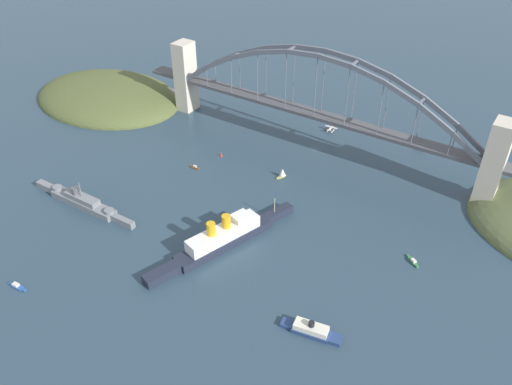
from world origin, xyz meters
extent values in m
plane|color=#283D4C|center=(0.00, 0.00, 0.00)|extent=(1400.00, 1400.00, 0.00)
cube|color=beige|center=(-119.95, 0.00, 28.57)|extent=(12.50, 15.54, 57.14)
cube|color=beige|center=(119.95, 0.00, 28.57)|extent=(12.50, 15.54, 57.14)
cube|color=#47474C|center=(0.00, 0.00, 28.07)|extent=(227.41, 12.51, 2.40)
cube|color=#47474C|center=(138.20, 0.00, 28.07)|extent=(24.00, 12.51, 2.40)
cube|color=slate|center=(-105.15, -5.63, 36.17)|extent=(25.19, 1.80, 18.83)
cube|color=slate|center=(-81.78, -5.63, 50.58)|extent=(24.89, 1.80, 15.42)
cube|color=slate|center=(-58.41, -5.63, 61.38)|extent=(24.52, 1.80, 11.99)
cube|color=slate|center=(-35.05, -5.63, 68.58)|extent=(24.09, 1.80, 8.52)
cube|color=slate|center=(-11.68, -5.63, 72.18)|extent=(23.61, 1.80, 4.99)
cube|color=slate|center=(11.68, -5.63, 72.18)|extent=(23.61, 1.80, 4.99)
cube|color=slate|center=(35.05, -5.63, 68.58)|extent=(24.09, 1.80, 8.52)
cube|color=slate|center=(58.41, -5.63, 61.38)|extent=(24.52, 1.80, 11.99)
cube|color=slate|center=(81.78, -5.63, 50.58)|extent=(24.89, 1.80, 15.42)
cube|color=slate|center=(105.15, -5.63, 36.17)|extent=(25.19, 1.80, 18.83)
cube|color=slate|center=(-105.15, 5.63, 36.17)|extent=(25.19, 1.80, 18.83)
cube|color=slate|center=(-81.78, 5.63, 50.58)|extent=(24.89, 1.80, 15.42)
cube|color=slate|center=(-58.41, 5.63, 61.38)|extent=(24.52, 1.80, 11.99)
cube|color=slate|center=(-35.05, 5.63, 68.58)|extent=(24.09, 1.80, 8.52)
cube|color=slate|center=(-11.68, 5.63, 72.18)|extent=(23.61, 1.80, 4.99)
cube|color=slate|center=(11.68, 5.63, 72.18)|extent=(23.61, 1.80, 4.99)
cube|color=slate|center=(35.05, 5.63, 68.58)|extent=(24.09, 1.80, 8.52)
cube|color=slate|center=(58.41, 5.63, 61.38)|extent=(24.52, 1.80, 11.99)
cube|color=slate|center=(81.78, 5.63, 50.58)|extent=(24.89, 1.80, 15.42)
cube|color=slate|center=(105.15, 5.63, 36.17)|extent=(25.19, 1.80, 18.83)
cube|color=slate|center=(-116.83, 0.00, 28.07)|extent=(1.40, 11.26, 1.40)
cube|color=slate|center=(-70.10, 0.00, 56.88)|extent=(1.40, 11.26, 1.40)
cube|color=slate|center=(-23.37, 0.00, 71.28)|extent=(1.40, 11.26, 1.40)
cube|color=slate|center=(23.37, 0.00, 71.28)|extent=(1.40, 11.26, 1.40)
cube|color=slate|center=(70.10, 0.00, 56.88)|extent=(1.40, 11.26, 1.40)
cube|color=slate|center=(116.83, 0.00, 28.07)|extent=(1.40, 11.26, 1.40)
cylinder|color=slate|center=(-93.46, -5.63, 36.77)|extent=(0.56, 0.56, 15.00)
cylinder|color=slate|center=(-93.46, 5.63, 36.77)|extent=(0.56, 0.56, 15.00)
cylinder|color=slate|center=(-70.10, -5.63, 43.07)|extent=(0.56, 0.56, 27.61)
cylinder|color=slate|center=(-70.10, 5.63, 43.07)|extent=(0.56, 0.56, 27.61)
cylinder|color=slate|center=(-46.73, -5.63, 47.58)|extent=(0.56, 0.56, 36.61)
cylinder|color=slate|center=(-46.73, 5.63, 47.58)|extent=(0.56, 0.56, 36.61)
cylinder|color=slate|center=(-23.37, -5.63, 50.28)|extent=(0.56, 0.56, 42.01)
cylinder|color=slate|center=(-23.37, 5.63, 50.28)|extent=(0.56, 0.56, 42.01)
cylinder|color=slate|center=(0.00, -5.63, 51.18)|extent=(0.56, 0.56, 43.81)
cylinder|color=slate|center=(0.00, 5.63, 51.18)|extent=(0.56, 0.56, 43.81)
cylinder|color=slate|center=(23.37, -5.63, 50.28)|extent=(0.56, 0.56, 42.01)
cylinder|color=slate|center=(23.37, 5.63, 50.28)|extent=(0.56, 0.56, 42.01)
cylinder|color=slate|center=(46.73, -5.63, 47.58)|extent=(0.56, 0.56, 36.61)
cylinder|color=slate|center=(46.73, 5.63, 47.58)|extent=(0.56, 0.56, 36.61)
cylinder|color=slate|center=(70.10, -5.63, 43.07)|extent=(0.56, 0.56, 27.61)
cylinder|color=slate|center=(70.10, 5.63, 43.07)|extent=(0.56, 0.56, 27.61)
cylinder|color=slate|center=(93.46, -5.63, 36.77)|extent=(0.56, 0.56, 15.00)
cylinder|color=slate|center=(93.46, 5.63, 36.77)|extent=(0.56, 0.56, 15.00)
ellipsoid|color=#4C562D|center=(190.54, 23.49, 0.00)|extent=(137.01, 102.67, 29.28)
ellipsoid|color=#756B5B|center=(159.71, -4.75, 0.00)|extent=(47.95, 30.80, 16.10)
cube|color=#1E2333|center=(-6.58, 122.93, 2.53)|extent=(29.02, 61.80, 5.05)
cube|color=#1E2333|center=(-18.72, 83.98, 2.53)|extent=(12.01, 21.33, 5.05)
cube|color=#1E2333|center=(5.56, 161.89, 2.53)|extent=(13.20, 21.70, 5.05)
cube|color=white|center=(-6.58, 122.93, 8.71)|extent=(22.84, 46.69, 7.32)
cube|color=white|center=(-10.34, 110.88, 13.98)|extent=(11.11, 12.17, 3.20)
cylinder|color=gold|center=(-7.26, 120.74, 16.20)|extent=(5.09, 5.09, 7.64)
cylinder|color=gold|center=(-4.19, 130.60, 16.20)|extent=(5.09, 5.09, 7.64)
cylinder|color=tan|center=(-17.96, 86.41, 10.05)|extent=(0.50, 0.50, 10.00)
cube|color=slate|center=(88.78, 141.47, 2.19)|extent=(50.44, 9.28, 4.38)
cube|color=slate|center=(55.26, 140.87, 2.19)|extent=(16.83, 4.07, 4.38)
cube|color=slate|center=(122.31, 142.07, 2.19)|extent=(16.84, 4.83, 4.38)
cube|color=slate|center=(88.78, 141.47, 6.20)|extent=(25.26, 7.15, 3.62)
cylinder|color=slate|center=(65.74, 141.06, 5.48)|extent=(5.87, 5.87, 2.20)
cylinder|color=slate|center=(111.83, 141.88, 5.48)|extent=(5.87, 5.87, 2.20)
cylinder|color=slate|center=(88.78, 141.47, 13.01)|extent=(0.60, 0.60, 10.00)
cylinder|color=#4C4C51|center=(93.81, 141.56, 10.21)|extent=(4.61, 4.61, 4.40)
cube|color=navy|center=(-77.72, 150.94, 1.03)|extent=(18.85, 10.44, 2.05)
cube|color=navy|center=(-66.04, 153.07, 1.03)|extent=(6.77, 6.14, 2.05)
cube|color=navy|center=(-89.41, 148.82, 1.03)|extent=(6.95, 7.16, 2.05)
cube|color=beige|center=(-77.72, 150.94, 3.52)|extent=(17.19, 9.09, 2.94)
cylinder|color=black|center=(-77.72, 150.94, 6.19)|extent=(2.95, 2.95, 2.40)
cylinder|color=#B7B7B2|center=(3.73, -30.34, 0.45)|extent=(1.07, 5.62, 0.90)
cylinder|color=#B7B7B2|center=(0.21, -30.45, 0.45)|extent=(1.07, 5.62, 0.90)
cylinder|color=maroon|center=(3.73, -30.34, 1.43)|extent=(0.14, 0.14, 1.07)
cylinder|color=maroon|center=(0.21, -30.45, 1.43)|extent=(0.14, 0.14, 1.07)
ellipsoid|color=silver|center=(1.97, -30.39, 2.67)|extent=(1.63, 7.74, 1.41)
cylinder|color=maroon|center=(2.07, -33.86, 2.67)|extent=(1.36, 0.84, 1.34)
cube|color=silver|center=(2.00, -31.36, 3.27)|extent=(10.05, 2.00, 0.20)
cube|color=silver|center=(1.87, -27.01, 2.81)|extent=(3.83, 1.21, 0.12)
cube|color=maroon|center=(1.87, -27.01, 4.13)|extent=(0.15, 1.10, 1.50)
cylinder|color=#B7B7B2|center=(-63.72, -45.58, 0.45)|extent=(5.62, 3.75, 0.90)
cylinder|color=#B7B7B2|center=(-65.45, -42.56, 0.45)|extent=(5.62, 3.75, 0.90)
cylinder|color=black|center=(-63.72, -45.58, 1.56)|extent=(0.14, 0.14, 1.32)
cylinder|color=black|center=(-65.45, -42.56, 1.56)|extent=(0.14, 0.14, 1.32)
ellipsoid|color=#B21E19|center=(-64.59, -44.07, 2.97)|extent=(7.37, 5.10, 1.49)
cylinder|color=black|center=(-67.57, -45.79, 2.97)|extent=(1.40, 1.62, 1.41)
cube|color=#B21E19|center=(-65.41, -44.55, 3.60)|extent=(7.40, 11.15, 0.20)
cube|color=#B21E19|center=(-61.67, -42.40, 3.12)|extent=(3.21, 4.46, 0.12)
cube|color=black|center=(-61.67, -42.40, 4.46)|extent=(1.01, 0.65, 1.50)
cube|color=#2D6B3D|center=(-101.73, 77.59, 0.56)|extent=(6.42, 5.72, 1.13)
cube|color=#2D6B3D|center=(-98.44, 75.07, 0.56)|extent=(2.46, 2.32, 1.13)
cube|color=#2D6B3D|center=(-105.03, 80.12, 0.56)|extent=(2.62, 2.54, 1.13)
cube|color=beige|center=(-102.35, 78.07, 1.69)|extent=(3.65, 3.44, 1.12)
cube|color=#234C8C|center=(63.99, 208.43, 0.48)|extent=(7.36, 3.43, 0.95)
cube|color=#234C8C|center=(59.24, 208.05, 0.48)|extent=(2.50, 1.76, 0.95)
cube|color=#234C8C|center=(68.75, 208.81, 0.48)|extent=(2.53, 2.08, 0.95)
cube|color=beige|center=(64.88, 208.50, 1.58)|extent=(3.75, 2.58, 1.25)
cube|color=gold|center=(1.24, 45.93, 0.53)|extent=(3.51, 5.00, 1.06)
cube|color=gold|center=(2.44, 48.78, 0.53)|extent=(1.37, 1.75, 1.06)
cube|color=gold|center=(0.04, 43.08, 0.53)|extent=(1.52, 1.81, 1.06)
cylinder|color=tan|center=(1.39, 46.28, 4.23)|extent=(0.16, 0.16, 6.33)
cone|color=white|center=(0.86, 45.03, 3.91)|extent=(5.57, 5.57, 5.06)
cube|color=brown|center=(58.18, 69.06, 0.57)|extent=(4.72, 1.82, 1.14)
cube|color=brown|center=(61.28, 69.18, 0.57)|extent=(1.59, 0.96, 1.14)
cube|color=brown|center=(55.07, 68.95, 0.57)|extent=(1.59, 1.14, 1.14)
cube|color=beige|center=(57.60, 69.04, 1.72)|extent=(2.38, 1.40, 1.16)
cone|color=red|center=(51.79, 46.06, 1.10)|extent=(2.20, 2.20, 2.20)
sphere|color=#F2E566|center=(51.79, 46.06, 2.50)|extent=(0.50, 0.50, 0.50)
camera|label=1|loc=(-142.75, 298.10, 196.86)|focal=36.14mm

